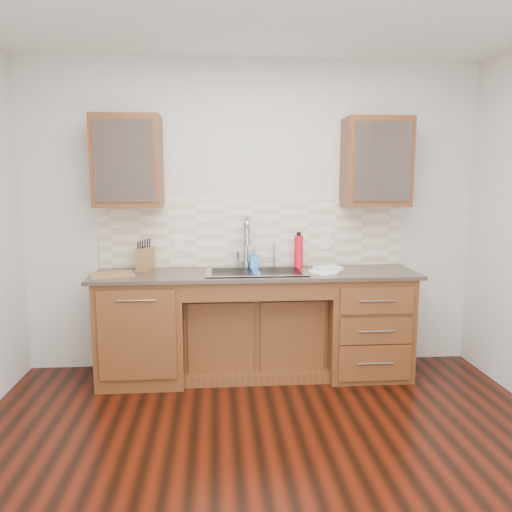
{
  "coord_description": "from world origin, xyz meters",
  "views": [
    {
      "loc": [
        -0.32,
        -2.68,
        1.67
      ],
      "look_at": [
        0.0,
        1.4,
        1.05
      ],
      "focal_mm": 35.0,
      "sensor_mm": 36.0,
      "label": 1
    }
  ],
  "objects": [
    {
      "name": "cutting_board",
      "position": [
        -1.17,
        1.35,
        0.92
      ],
      "size": [
        0.4,
        0.34,
        0.02
      ],
      "primitive_type": "cube",
      "rotation": [
        0.0,
        0.0,
        0.33
      ],
      "color": "brown",
      "rests_on": "countertop"
    },
    {
      "name": "filter_tap",
      "position": [
        0.18,
        1.65,
        1.03
      ],
      "size": [
        0.02,
        0.02,
        0.24
      ],
      "primitive_type": "cylinder",
      "color": "#999993",
      "rests_on": "countertop"
    },
    {
      "name": "base_cabinet_left",
      "position": [
        -0.95,
        1.44,
        0.44
      ],
      "size": [
        0.7,
        0.62,
        0.88
      ],
      "primitive_type": "cube",
      "color": "#593014",
      "rests_on": "ground"
    },
    {
      "name": "upper_cabinet_right",
      "position": [
        1.05,
        1.58,
        1.83
      ],
      "size": [
        0.55,
        0.34,
        0.75
      ],
      "primitive_type": "cube",
      "color": "#593014",
      "rests_on": "wall_back"
    },
    {
      "name": "cup_left_b",
      "position": [
        -1.0,
        1.58,
        1.77
      ],
      "size": [
        0.12,
        0.12,
        0.1
      ],
      "primitive_type": "imported",
      "rotation": [
        0.0,
        0.0,
        0.11
      ],
      "color": "silver",
      "rests_on": "upper_cabinet_left"
    },
    {
      "name": "ground",
      "position": [
        0.0,
        0.0,
        -0.05
      ],
      "size": [
        4.0,
        3.5,
        0.1
      ],
      "primitive_type": "cube",
      "color": "#3A0E04"
    },
    {
      "name": "base_cabinet_right",
      "position": [
        0.95,
        1.44,
        0.44
      ],
      "size": [
        0.7,
        0.62,
        0.88
      ],
      "primitive_type": "cube",
      "color": "#593014",
      "rests_on": "ground"
    },
    {
      "name": "dish_towel",
      "position": [
        0.6,
        1.38,
        0.94
      ],
      "size": [
        0.24,
        0.21,
        0.03
      ],
      "primitive_type": "cube",
      "rotation": [
        0.0,
        0.0,
        0.33
      ],
      "color": "white",
      "rests_on": "plate"
    },
    {
      "name": "upper_cabinet_left",
      "position": [
        -1.05,
        1.58,
        1.83
      ],
      "size": [
        0.55,
        0.34,
        0.75
      ],
      "primitive_type": "cube",
      "color": "#593014",
      "rests_on": "wall_back"
    },
    {
      "name": "backsplash",
      "position": [
        0.0,
        1.74,
        1.21
      ],
      "size": [
        2.7,
        0.02,
        0.59
      ],
      "primitive_type": "cube",
      "color": "beige",
      "rests_on": "wall_back"
    },
    {
      "name": "sink",
      "position": [
        0.0,
        1.41,
        0.83
      ],
      "size": [
        0.84,
        0.46,
        0.19
      ],
      "primitive_type": "cube",
      "color": "#9E9EA5",
      "rests_on": "countertop"
    },
    {
      "name": "outlet_right",
      "position": [
        0.65,
        1.73,
        1.12
      ],
      "size": [
        0.08,
        0.01,
        0.12
      ],
      "primitive_type": "cube",
      "color": "white",
      "rests_on": "backsplash"
    },
    {
      "name": "soap_bottle",
      "position": [
        -0.0,
        1.59,
        0.99
      ],
      "size": [
        0.08,
        0.08,
        0.17
      ],
      "primitive_type": "imported",
      "rotation": [
        0.0,
        0.0,
        0.07
      ],
      "color": "#3D8BE8",
      "rests_on": "countertop"
    },
    {
      "name": "cup_right_b",
      "position": [
        1.17,
        1.58,
        1.77
      ],
      "size": [
        0.13,
        0.13,
        0.09
      ],
      "primitive_type": "imported",
      "rotation": [
        0.0,
        0.0,
        0.37
      ],
      "color": "white",
      "rests_on": "upper_cabinet_right"
    },
    {
      "name": "cup_right_a",
      "position": [
        0.89,
        1.58,
        1.78
      ],
      "size": [
        0.16,
        0.16,
        0.11
      ],
      "primitive_type": "imported",
      "rotation": [
        0.0,
        0.0,
        -0.24
      ],
      "color": "silver",
      "rests_on": "upper_cabinet_right"
    },
    {
      "name": "plate",
      "position": [
        0.56,
        1.36,
        0.92
      ],
      "size": [
        0.35,
        0.35,
        0.01
      ],
      "primitive_type": "cylinder",
      "rotation": [
        0.0,
        0.0,
        0.42
      ],
      "color": "white",
      "rests_on": "countertop"
    },
    {
      "name": "water_bottle",
      "position": [
        0.39,
        1.58,
        1.05
      ],
      "size": [
        0.08,
        0.08,
        0.29
      ],
      "primitive_type": "cylinder",
      "rotation": [
        0.0,
        0.0,
        -0.03
      ],
      "color": "red",
      "rests_on": "countertop"
    },
    {
      "name": "knife_block",
      "position": [
        -0.94,
        1.6,
        1.01
      ],
      "size": [
        0.15,
        0.19,
        0.19
      ],
      "primitive_type": "cube",
      "rotation": [
        0.0,
        0.0,
        -0.25
      ],
      "color": "brown",
      "rests_on": "countertop"
    },
    {
      "name": "faucet",
      "position": [
        -0.07,
        1.64,
        1.11
      ],
      "size": [
        0.04,
        0.04,
        0.4
      ],
      "primitive_type": "cylinder",
      "color": "#999993",
      "rests_on": "countertop"
    },
    {
      "name": "countertop",
      "position": [
        0.0,
        1.43,
        0.9
      ],
      "size": [
        2.7,
        0.65,
        0.03
      ],
      "primitive_type": "cube",
      "color": "#84705B",
      "rests_on": "base_cabinet_left"
    },
    {
      "name": "wall_front",
      "position": [
        0.0,
        -1.8,
        1.35
      ],
      "size": [
        4.0,
        0.1,
        2.7
      ],
      "primitive_type": "cube",
      "color": "beige",
      "rests_on": "ground"
    },
    {
      "name": "wall_back",
      "position": [
        0.0,
        1.8,
        1.35
      ],
      "size": [
        4.0,
        0.1,
        2.7
      ],
      "primitive_type": "cube",
      "color": "beige",
      "rests_on": "ground"
    },
    {
      "name": "outlet_left",
      "position": [
        -0.65,
        1.73,
        1.12
      ],
      "size": [
        0.08,
        0.01,
        0.12
      ],
      "primitive_type": "cube",
      "color": "white",
      "rests_on": "backsplash"
    },
    {
      "name": "cup_left_a",
      "position": [
        -1.11,
        1.58,
        1.77
      ],
      "size": [
        0.16,
        0.16,
        0.1
      ],
      "primitive_type": "imported",
      "rotation": [
        0.0,
        0.0,
        -0.3
      ],
      "color": "silver",
      "rests_on": "upper_cabinet_left"
    },
    {
      "name": "base_cabinet_center",
      "position": [
        0.0,
        1.53,
        0.35
      ],
      "size": [
        1.2,
        0.44,
        0.7
      ],
      "primitive_type": "cube",
      "color": "#593014",
      "rests_on": "ground"
    }
  ]
}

